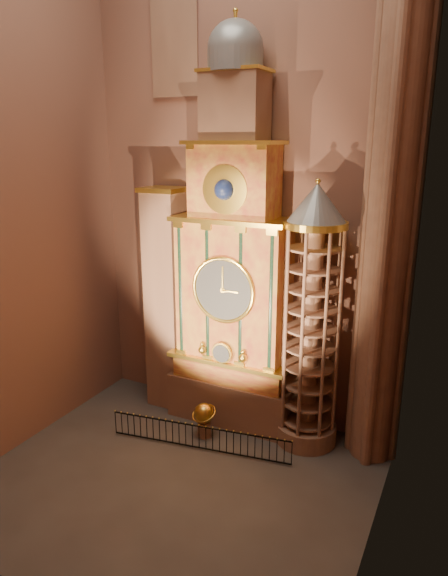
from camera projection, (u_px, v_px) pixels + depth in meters
The scene contains 11 objects.
floor at pixel (176, 479), 19.04m from camera, with size 14.00×14.00×0.00m, color #383330.
wall_back at pixel (245, 169), 21.19m from camera, with size 22.00×22.00×0.00m, color #865848.
wall_left at pixel (7, 172), 19.01m from camera, with size 22.00×22.00×0.00m, color #865848.
wall_right at pixel (400, 186), 13.03m from camera, with size 22.00×22.00×0.00m, color #865848.
astronomical_clock at pixel (234, 276), 21.48m from camera, with size 5.60×2.41×16.70m.
portrait_tower at pixel (166, 300), 23.37m from camera, with size 1.80×1.60×10.20m.
stair_turret at pixel (311, 322), 20.15m from camera, with size 2.50×2.50×10.80m.
gothic_pier at pixel (394, 174), 17.72m from camera, with size 2.04×2.04×22.00m.
stained_glass_window at pixel (174, 29), 20.97m from camera, with size 2.20×0.14×5.20m.
celestial_globe at pixel (204, 417), 21.61m from camera, with size 1.33×1.30×1.52m.
iron_railing at pixel (199, 437), 20.75m from camera, with size 7.49×1.22×1.03m.
Camera 1 is at (8.88, -13.85, 12.09)m, focal length 32.00 mm.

